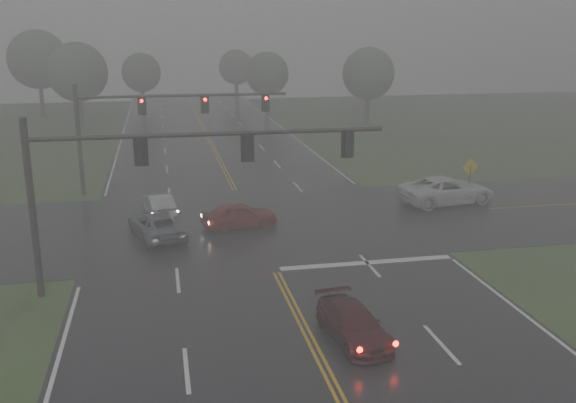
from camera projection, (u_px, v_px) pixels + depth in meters
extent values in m
cube|color=black|center=(257.00, 234.00, 35.24)|extent=(18.00, 160.00, 0.02)
cube|color=black|center=(251.00, 223.00, 37.13)|extent=(120.00, 14.00, 0.02)
cube|color=white|center=(367.00, 263.00, 30.81)|extent=(8.50, 0.50, 0.01)
imported|color=#3F0B10|center=(353.00, 340.00, 23.24)|extent=(2.20, 4.38, 1.22)
imported|color=maroon|center=(240.00, 228.00, 36.33)|extent=(4.47, 2.45, 1.44)
imported|color=#ABAEB3|center=(159.00, 215.00, 38.72)|extent=(2.09, 4.21, 1.33)
imported|color=#5A5C62|center=(157.00, 237.00, 34.62)|extent=(3.44, 5.26, 1.35)
imported|color=silver|center=(446.00, 203.00, 41.33)|extent=(6.58, 3.75, 1.73)
cylinder|color=black|center=(32.00, 210.00, 26.06)|extent=(0.29, 0.29, 7.54)
cylinder|color=black|center=(25.00, 139.00, 25.30)|extent=(0.19, 0.19, 0.84)
cylinder|color=black|center=(213.00, 134.00, 26.74)|extent=(14.82, 0.19, 0.19)
cube|color=black|center=(141.00, 151.00, 26.33)|extent=(0.36, 0.29, 1.10)
cube|color=black|center=(141.00, 151.00, 26.49)|extent=(0.58, 0.03, 1.31)
cube|color=black|center=(248.00, 148.00, 27.19)|extent=(0.36, 0.29, 1.10)
cube|color=black|center=(247.00, 147.00, 27.34)|extent=(0.58, 0.03, 1.31)
cube|color=black|center=(349.00, 144.00, 28.04)|extent=(0.36, 0.29, 1.10)
cube|color=black|center=(348.00, 143.00, 28.20)|extent=(0.58, 0.03, 1.31)
cylinder|color=black|center=(79.00, 141.00, 42.55)|extent=(0.29, 0.29, 7.42)
cylinder|color=black|center=(75.00, 97.00, 41.80)|extent=(0.19, 0.19, 0.82)
cylinder|color=black|center=(184.00, 96.00, 43.16)|extent=(14.00, 0.19, 0.19)
cube|color=black|center=(142.00, 106.00, 42.78)|extent=(0.35, 0.29, 1.08)
cube|color=black|center=(142.00, 105.00, 42.94)|extent=(0.57, 0.03, 1.29)
cylinder|color=#FF0C05|center=(142.00, 101.00, 42.54)|extent=(0.23, 0.06, 0.23)
cube|color=black|center=(205.00, 104.00, 43.59)|extent=(0.35, 0.29, 1.08)
cube|color=black|center=(205.00, 104.00, 43.75)|extent=(0.57, 0.03, 1.29)
cylinder|color=#FF0C05|center=(205.00, 100.00, 43.34)|extent=(0.23, 0.06, 0.23)
cube|color=black|center=(266.00, 103.00, 44.40)|extent=(0.35, 0.29, 1.08)
cube|color=black|center=(265.00, 103.00, 44.55)|extent=(0.57, 0.03, 1.29)
cylinder|color=#FF0C05|center=(266.00, 98.00, 44.15)|extent=(0.23, 0.06, 0.23)
cylinder|color=black|center=(469.00, 185.00, 41.38)|extent=(0.08, 0.08, 2.33)
cube|color=#C6A60B|center=(470.00, 167.00, 41.11)|extent=(1.21, 0.27, 1.22)
cylinder|color=#332921|center=(81.00, 113.00, 71.35)|extent=(0.59, 0.59, 3.66)
sphere|color=#394D33|center=(78.00, 72.00, 70.18)|extent=(6.51, 6.51, 6.51)
cylinder|color=#332921|center=(267.00, 104.00, 82.66)|extent=(0.51, 0.51, 3.11)
sphere|color=#394D33|center=(267.00, 74.00, 81.67)|extent=(5.53, 5.53, 5.53)
cylinder|color=#332921|center=(143.00, 99.00, 88.24)|extent=(0.50, 0.50, 2.98)
sphere|color=#394D33|center=(141.00, 72.00, 87.29)|extent=(5.29, 5.29, 5.29)
cylinder|color=#332921|center=(367.00, 110.00, 75.35)|extent=(0.61, 0.61, 3.40)
sphere|color=#394D33|center=(368.00, 74.00, 74.26)|extent=(6.05, 6.05, 6.05)
cylinder|color=#332921|center=(42.00, 100.00, 81.63)|extent=(0.53, 0.53, 4.16)
sphere|color=#394D33|center=(38.00, 59.00, 80.31)|extent=(7.39, 7.39, 7.39)
cylinder|color=#332921|center=(237.00, 91.00, 99.49)|extent=(0.59, 0.59, 3.01)
sphere|color=#394D33|center=(236.00, 67.00, 98.53)|extent=(5.35, 5.35, 5.35)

